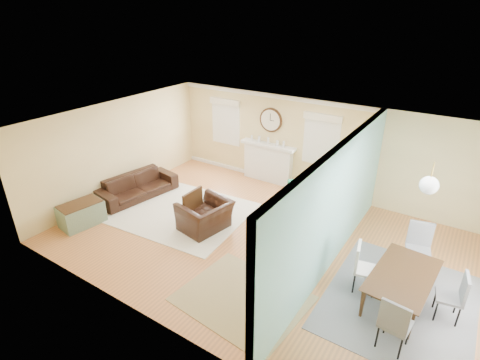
# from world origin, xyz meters

# --- Properties ---
(floor) EXTENTS (9.00, 9.00, 0.00)m
(floor) POSITION_xyz_m (0.00, 0.00, 0.00)
(floor) COLOR #AD6A3E
(floor) RESTS_ON ground
(wall_back) EXTENTS (9.00, 0.02, 2.60)m
(wall_back) POSITION_xyz_m (0.00, 3.00, 1.30)
(wall_back) COLOR #D2B97A
(wall_back) RESTS_ON ground
(wall_front) EXTENTS (9.00, 0.02, 2.60)m
(wall_front) POSITION_xyz_m (0.00, -3.00, 1.30)
(wall_front) COLOR #D2B97A
(wall_front) RESTS_ON ground
(wall_left) EXTENTS (0.02, 6.00, 2.60)m
(wall_left) POSITION_xyz_m (-4.50, 0.00, 1.30)
(wall_left) COLOR #D2B97A
(wall_left) RESTS_ON ground
(ceiling) EXTENTS (9.00, 6.00, 0.02)m
(ceiling) POSITION_xyz_m (0.00, 0.00, 2.60)
(ceiling) COLOR white
(ceiling) RESTS_ON wall_back
(partition) EXTENTS (0.17, 6.00, 2.60)m
(partition) POSITION_xyz_m (1.51, 0.28, 1.36)
(partition) COLOR #D2B97A
(partition) RESTS_ON ground
(fireplace) EXTENTS (1.70, 0.30, 1.17)m
(fireplace) POSITION_xyz_m (-1.50, 2.88, 0.60)
(fireplace) COLOR white
(fireplace) RESTS_ON ground
(wall_clock) EXTENTS (0.70, 0.07, 0.70)m
(wall_clock) POSITION_xyz_m (-1.50, 2.97, 1.85)
(wall_clock) COLOR #422611
(wall_clock) RESTS_ON wall_back
(window_left) EXTENTS (1.05, 0.13, 1.42)m
(window_left) POSITION_xyz_m (-3.05, 2.95, 1.66)
(window_left) COLOR white
(window_left) RESTS_ON wall_back
(window_right) EXTENTS (1.05, 0.13, 1.42)m
(window_right) POSITION_xyz_m (0.05, 2.95, 1.66)
(window_right) COLOR white
(window_right) RESTS_ON wall_back
(pendant) EXTENTS (0.30, 0.30, 0.55)m
(pendant) POSITION_xyz_m (3.00, 0.00, 2.20)
(pendant) COLOR gold
(pendant) RESTS_ON ceiling
(rug_cream) EXTENTS (3.34, 2.95, 0.02)m
(rug_cream) POSITION_xyz_m (-2.34, 0.00, 0.01)
(rug_cream) COLOR white
(rug_cream) RESTS_ON floor
(rug_jute) EXTENTS (2.31, 1.95, 0.01)m
(rug_jute) POSITION_xyz_m (0.60, -1.76, 0.01)
(rug_jute) COLOR tan
(rug_jute) RESTS_ON floor
(rug_grey) EXTENTS (2.42, 3.03, 0.01)m
(rug_grey) POSITION_xyz_m (2.99, -0.29, 0.01)
(rug_grey) COLOR slate
(rug_grey) RESTS_ON floor
(sofa) EXTENTS (1.20, 2.28, 0.63)m
(sofa) POSITION_xyz_m (-3.96, 0.01, 0.32)
(sofa) COLOR black
(sofa) RESTS_ON floor
(eames_chair) EXTENTS (1.15, 1.26, 0.71)m
(eames_chair) POSITION_xyz_m (-1.39, -0.28, 0.36)
(eames_chair) COLOR black
(eames_chair) RESTS_ON floor
(green_chair) EXTENTS (1.05, 1.05, 0.69)m
(green_chair) POSITION_xyz_m (0.12, 1.98, 0.34)
(green_chair) COLOR #196B53
(green_chair) RESTS_ON floor
(trunk) EXTENTS (0.74, 1.06, 0.56)m
(trunk) POSITION_xyz_m (-4.00, -1.73, 0.28)
(trunk) COLOR gray
(trunk) RESTS_ON floor
(credenza) EXTENTS (0.48, 1.42, 0.80)m
(credenza) POSITION_xyz_m (1.17, 1.53, 0.40)
(credenza) COLOR #9B6C4C
(credenza) RESTS_ON floor
(tv) EXTENTS (0.15, 1.00, 0.58)m
(tv) POSITION_xyz_m (1.15, 1.53, 1.09)
(tv) COLOR black
(tv) RESTS_ON credenza
(garden_stool) EXTENTS (0.32, 0.32, 0.47)m
(garden_stool) POSITION_xyz_m (1.23, 0.41, 0.23)
(garden_stool) COLOR white
(garden_stool) RESTS_ON floor
(potted_plant) EXTENTS (0.49, 0.45, 0.45)m
(potted_plant) POSITION_xyz_m (1.23, 0.41, 0.69)
(potted_plant) COLOR #337F33
(potted_plant) RESTS_ON garden_stool
(dining_table) EXTENTS (1.08, 1.77, 0.60)m
(dining_table) POSITION_xyz_m (2.99, -0.29, 0.30)
(dining_table) COLOR #422611
(dining_table) RESTS_ON floor
(dining_chair_n) EXTENTS (0.54, 0.54, 1.03)m
(dining_chair_n) POSITION_xyz_m (3.03, 0.75, 0.61)
(dining_chair_n) COLOR slate
(dining_chair_n) RESTS_ON floor
(dining_chair_s) EXTENTS (0.48, 0.48, 0.97)m
(dining_chair_s) POSITION_xyz_m (3.08, -1.37, 0.57)
(dining_chair_s) COLOR slate
(dining_chair_s) RESTS_ON floor
(dining_chair_w) EXTENTS (0.50, 0.50, 0.95)m
(dining_chair_w) POSITION_xyz_m (2.34, -0.33, 0.56)
(dining_chair_w) COLOR white
(dining_chair_w) RESTS_ON floor
(dining_chair_e) EXTENTS (0.47, 0.47, 0.91)m
(dining_chair_e) POSITION_xyz_m (3.69, -0.26, 0.54)
(dining_chair_e) COLOR slate
(dining_chair_e) RESTS_ON floor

